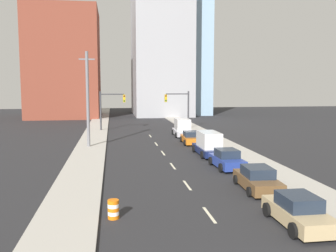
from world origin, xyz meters
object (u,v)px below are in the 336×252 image
(traffic_barrel, at_px, (113,209))
(sedan_blue, at_px, (227,159))
(traffic_signal_right, at_px, (181,105))
(sedan_orange, at_px, (191,138))
(box_truck_silver, at_px, (182,128))
(traffic_signal_left, at_px, (108,106))
(box_truck_navy, at_px, (209,144))
(sedan_tan, at_px, (298,211))
(utility_pole_left_mid, at_px, (88,99))
(sedan_brown, at_px, (257,179))

(traffic_barrel, distance_m, sedan_blue, 13.52)
(traffic_signal_right, bearing_deg, sedan_orange, -95.59)
(sedan_blue, bearing_deg, box_truck_silver, 88.03)
(traffic_signal_left, relative_size, box_truck_navy, 1.06)
(traffic_barrel, bearing_deg, traffic_signal_right, 74.41)
(sedan_blue, bearing_deg, sedan_tan, -93.95)
(traffic_barrel, relative_size, box_truck_silver, 0.18)
(box_truck_silver, bearing_deg, utility_pole_left_mid, -144.57)
(box_truck_silver, bearing_deg, box_truck_navy, -88.16)
(utility_pole_left_mid, relative_size, sedan_blue, 2.33)
(utility_pole_left_mid, relative_size, sedan_brown, 2.12)
(traffic_barrel, relative_size, box_truck_navy, 0.18)
(sedan_orange, relative_size, box_truck_silver, 0.85)
(utility_pole_left_mid, distance_m, sedan_brown, 21.66)
(sedan_brown, bearing_deg, traffic_signal_left, 109.31)
(traffic_signal_right, relative_size, sedan_tan, 1.28)
(sedan_brown, bearing_deg, box_truck_navy, 93.19)
(traffic_signal_left, distance_m, traffic_barrel, 36.31)
(box_truck_navy, bearing_deg, sedan_orange, 90.45)
(box_truck_silver, bearing_deg, sedan_tan, -88.74)
(sedan_tan, height_order, box_truck_navy, box_truck_navy)
(sedan_orange, bearing_deg, traffic_signal_right, 86.54)
(sedan_tan, bearing_deg, utility_pole_left_mid, 114.57)
(sedan_tan, height_order, sedan_brown, sedan_tan)
(sedan_tan, distance_m, box_truck_navy, 17.88)
(sedan_tan, height_order, box_truck_silver, box_truck_silver)
(traffic_barrel, distance_m, sedan_tan, 8.84)
(sedan_orange, bearing_deg, sedan_brown, -87.26)
(traffic_signal_left, height_order, traffic_signal_right, same)
(traffic_signal_left, bearing_deg, box_truck_silver, -35.98)
(traffic_barrel, bearing_deg, box_truck_navy, 60.35)
(sedan_brown, relative_size, box_truck_silver, 0.88)
(box_truck_navy, distance_m, box_truck_silver, 13.59)
(sedan_blue, distance_m, box_truck_silver, 19.12)
(traffic_barrel, bearing_deg, utility_pole_left_mid, 96.59)
(sedan_orange, bearing_deg, box_truck_silver, 90.82)
(sedan_brown, bearing_deg, sedan_orange, 93.37)
(utility_pole_left_mid, relative_size, box_truck_silver, 1.87)
(traffic_signal_right, height_order, sedan_orange, traffic_signal_right)
(traffic_signal_left, height_order, box_truck_silver, traffic_signal_left)
(box_truck_navy, height_order, box_truck_silver, box_truck_silver)
(sedan_tan, bearing_deg, sedan_brown, 85.55)
(traffic_signal_left, relative_size, sedan_tan, 1.28)
(traffic_signal_right, relative_size, box_truck_navy, 1.06)
(utility_pole_left_mid, height_order, traffic_barrel, utility_pole_left_mid)
(traffic_signal_right, distance_m, utility_pole_left_mid, 19.26)
(traffic_signal_left, xyz_separation_m, sedan_orange, (9.39, -13.26, -3.02))
(sedan_blue, xyz_separation_m, box_truck_silver, (-0.02, 19.11, 0.36))
(utility_pole_left_mid, xyz_separation_m, box_truck_navy, (11.41, -6.02, -4.09))
(utility_pole_left_mid, height_order, box_truck_navy, utility_pole_left_mid)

